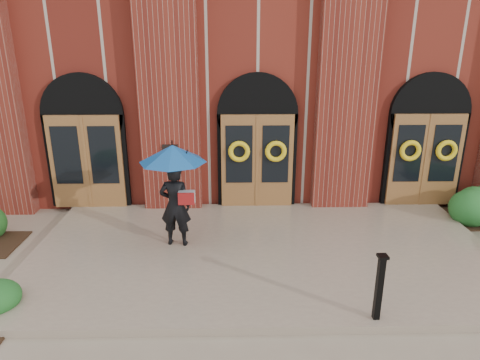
{
  "coord_description": "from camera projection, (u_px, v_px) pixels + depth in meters",
  "views": [
    {
      "loc": [
        -0.67,
        -8.18,
        4.57
      ],
      "look_at": [
        -0.49,
        1.0,
        1.46
      ],
      "focal_mm": 32.0,
      "sensor_mm": 36.0,
      "label": 1
    }
  ],
  "objects": [
    {
      "name": "ground",
      "position": [
        263.0,
        258.0,
        9.22
      ],
      "size": [
        90.0,
        90.0,
        0.0
      ],
      "primitive_type": "plane",
      "color": "gray",
      "rests_on": "ground"
    },
    {
      "name": "landing",
      "position": [
        263.0,
        252.0,
        9.34
      ],
      "size": [
        10.0,
        5.3,
        0.15
      ],
      "primitive_type": "cube",
      "color": "gray",
      "rests_on": "ground"
    },
    {
      "name": "church_building",
      "position": [
        249.0,
        65.0,
        16.42
      ],
      "size": [
        16.2,
        12.53,
        7.0
      ],
      "color": "maroon",
      "rests_on": "ground"
    },
    {
      "name": "man_with_umbrella",
      "position": [
        174.0,
        176.0,
        9.05
      ],
      "size": [
        1.55,
        1.55,
        2.27
      ],
      "rotation": [
        0.0,
        0.0,
        3.05
      ],
      "color": "black",
      "rests_on": "landing"
    },
    {
      "name": "metal_post",
      "position": [
        379.0,
        286.0,
        6.84
      ],
      "size": [
        0.17,
        0.17,
        1.17
      ],
      "rotation": [
        0.0,
        0.0,
        0.06
      ],
      "color": "black",
      "rests_on": "landing"
    }
  ]
}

